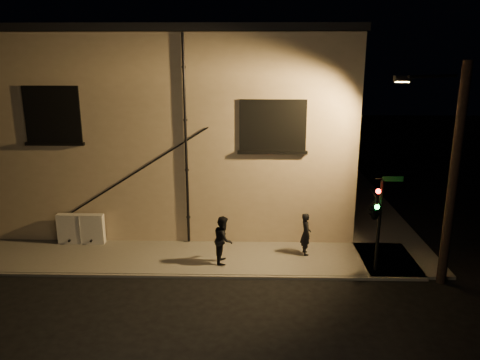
{
  "coord_description": "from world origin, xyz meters",
  "views": [
    {
      "loc": [
        0.77,
        -15.1,
        7.72
      ],
      "look_at": [
        0.35,
        1.8,
        3.11
      ],
      "focal_mm": 35.0,
      "sensor_mm": 36.0,
      "label": 1
    }
  ],
  "objects_px": {
    "pedestrian_a": "(306,234)",
    "utility_cabinet": "(81,229)",
    "pedestrian_b": "(223,239)",
    "traffic_signal": "(375,209)",
    "streetlamp_pole": "(451,171)"
  },
  "relations": [
    {
      "from": "traffic_signal",
      "to": "streetlamp_pole",
      "type": "height_order",
      "value": "streetlamp_pole"
    },
    {
      "from": "utility_cabinet",
      "to": "pedestrian_b",
      "type": "xyz_separation_m",
      "value": [
        5.95,
        -1.65,
        0.27
      ]
    },
    {
      "from": "utility_cabinet",
      "to": "streetlamp_pole",
      "type": "xyz_separation_m",
      "value": [
        13.51,
        -2.8,
        3.22
      ]
    },
    {
      "from": "utility_cabinet",
      "to": "traffic_signal",
      "type": "distance_m",
      "value": 11.65
    },
    {
      "from": "pedestrian_a",
      "to": "traffic_signal",
      "type": "bearing_deg",
      "value": -132.0
    },
    {
      "from": "utility_cabinet",
      "to": "pedestrian_b",
      "type": "distance_m",
      "value": 6.18
    },
    {
      "from": "utility_cabinet",
      "to": "traffic_signal",
      "type": "xyz_separation_m",
      "value": [
        11.29,
        -2.32,
        1.74
      ]
    },
    {
      "from": "pedestrian_b",
      "to": "utility_cabinet",
      "type": "bearing_deg",
      "value": 75.32
    },
    {
      "from": "utility_cabinet",
      "to": "traffic_signal",
      "type": "relative_size",
      "value": 0.54
    },
    {
      "from": "pedestrian_a",
      "to": "streetlamp_pole",
      "type": "distance_m",
      "value": 5.69
    },
    {
      "from": "utility_cabinet",
      "to": "pedestrian_a",
      "type": "height_order",
      "value": "pedestrian_a"
    },
    {
      "from": "pedestrian_a",
      "to": "streetlamp_pole",
      "type": "relative_size",
      "value": 0.22
    },
    {
      "from": "pedestrian_b",
      "to": "traffic_signal",
      "type": "height_order",
      "value": "traffic_signal"
    },
    {
      "from": "pedestrian_b",
      "to": "traffic_signal",
      "type": "distance_m",
      "value": 5.57
    },
    {
      "from": "pedestrian_a",
      "to": "utility_cabinet",
      "type": "bearing_deg",
      "value": 76.29
    }
  ]
}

